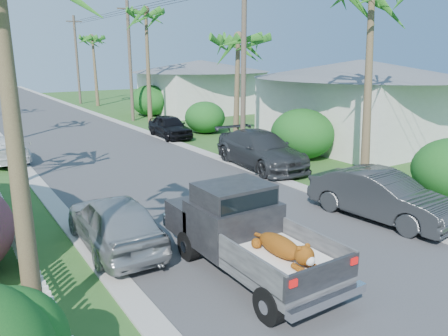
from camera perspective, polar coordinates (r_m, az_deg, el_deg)
ground at (r=10.02m, az=20.50°, el=-16.75°), size 120.00×120.00×0.00m
road at (r=31.11m, az=-19.36°, el=4.38°), size 8.00×100.00×0.02m
curb_left at (r=30.40m, az=-27.22°, el=3.41°), size 0.60×100.00×0.06m
curb_right at (r=32.37m, az=-11.96°, el=5.29°), size 0.60×100.00×0.06m
pickup_truck at (r=10.59m, az=2.12°, el=-7.90°), size 1.98×5.12×2.06m
parked_car_rn at (r=14.57m, az=19.83°, el=-3.49°), size 2.11×4.77×1.52m
parked_car_rm at (r=20.21m, az=4.82°, el=2.38°), size 2.74×5.77×1.62m
parked_car_rf at (r=27.67m, az=-7.11°, el=5.37°), size 1.89×4.20×1.40m
parked_car_ln at (r=12.09m, az=-14.16°, el=-6.83°), size 1.88×4.38×1.47m
parked_car_lf at (r=23.67m, az=-26.94°, el=2.19°), size 2.22×4.54×1.27m
palm_r_b at (r=24.17m, az=1.75°, el=16.66°), size 4.40×4.40×7.20m
palm_r_c at (r=33.76m, az=-10.19°, el=19.51°), size 4.40×4.40×9.40m
palm_r_d at (r=46.92m, az=-16.78°, el=16.00°), size 4.40×4.40×8.00m
shrub_r_b at (r=22.13m, az=10.17°, el=4.41°), size 3.00×3.30×2.50m
shrub_r_c at (r=29.13m, az=-2.51°, el=6.62°), size 2.60×2.86×2.10m
shrub_r_d at (r=38.19m, az=-9.61°, el=8.69°), size 3.20×3.52×2.60m
picket_fence at (r=11.37m, az=-24.70°, el=-10.49°), size 0.10×11.00×1.00m
house_right_near at (r=26.43m, az=17.11°, el=7.75°), size 8.00×9.00×4.80m
house_right_far at (r=40.37m, az=-3.05°, el=10.35°), size 9.00×8.00×4.60m
utility_pole_b at (r=21.95m, az=2.57°, el=13.34°), size 1.60×0.26×9.00m
utility_pole_c at (r=35.25m, az=-12.17°, el=13.48°), size 1.60×0.26×9.00m
utility_pole_d at (r=49.53m, az=-18.64°, el=13.28°), size 1.60×0.26×9.00m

